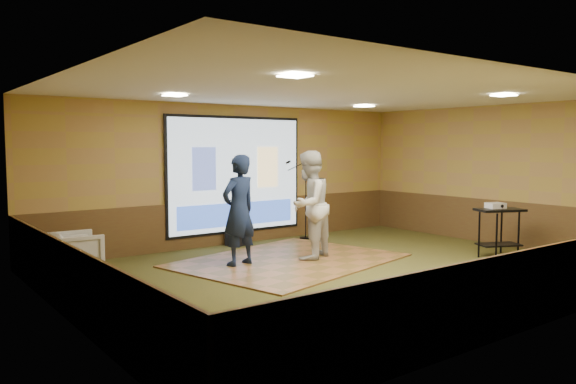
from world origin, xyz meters
TOP-DOWN VIEW (x-y plane):
  - ground at (0.00, 0.00)m, footprint 9.00×9.00m
  - room_shell at (0.00, 0.00)m, footprint 9.04×7.04m
  - wainscot_back at (0.00, 3.48)m, footprint 9.00×0.04m
  - wainscot_front at (0.00, -3.48)m, footprint 9.00×0.04m
  - wainscot_left at (-4.48, 0.00)m, footprint 0.04×7.00m
  - wainscot_right at (4.48, 0.00)m, footprint 0.04×7.00m
  - projector_screen at (0.00, 3.44)m, footprint 3.32×0.06m
  - downlight_nw at (-2.20, 1.80)m, footprint 0.32×0.32m
  - downlight_ne at (2.20, 1.80)m, footprint 0.32×0.32m
  - downlight_sw at (-2.20, -1.50)m, footprint 0.32×0.32m
  - downlight_se at (2.20, -1.50)m, footprint 0.32×0.32m
  - dance_floor at (-0.22, 1.25)m, footprint 4.47×3.79m
  - player_left at (-1.19, 1.43)m, footprint 0.79×0.59m
  - player_right at (0.15, 1.13)m, footprint 1.20×1.09m
  - av_table at (3.28, -0.81)m, footprint 0.88×0.46m
  - projector at (3.29, -0.71)m, footprint 0.39×0.36m
  - mic_stand at (1.56, 3.07)m, footprint 0.71×0.29m
  - banquet_chair at (-3.72, 2.46)m, footprint 0.82×0.80m
  - duffel_bag at (-0.08, 3.25)m, footprint 0.57×0.46m

SIDE VIEW (x-z plane):
  - ground at x=0.00m, z-range 0.00..0.00m
  - dance_floor at x=-0.22m, z-range 0.00..0.03m
  - duffel_bag at x=-0.08m, z-range 0.00..0.31m
  - banquet_chair at x=-3.72m, z-range 0.00..0.72m
  - wainscot_back at x=0.00m, z-range 0.00..0.95m
  - wainscot_front at x=0.00m, z-range 0.00..0.95m
  - wainscot_left at x=-4.48m, z-range 0.00..0.95m
  - wainscot_right at x=4.48m, z-range 0.00..0.95m
  - mic_stand at x=1.56m, z-range -0.41..1.39m
  - av_table at x=3.28m, z-range 0.18..1.10m
  - projector at x=3.29m, z-range 0.93..1.03m
  - player_left at x=-1.19m, z-range 0.03..1.98m
  - player_right at x=0.15m, z-range 0.03..2.04m
  - projector_screen at x=0.00m, z-range 0.21..2.73m
  - room_shell at x=0.00m, z-range 0.58..3.60m
  - downlight_nw at x=-2.20m, z-range 2.96..2.98m
  - downlight_ne at x=2.20m, z-range 2.96..2.98m
  - downlight_sw at x=-2.20m, z-range 2.96..2.98m
  - downlight_se at x=2.20m, z-range 2.96..2.98m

